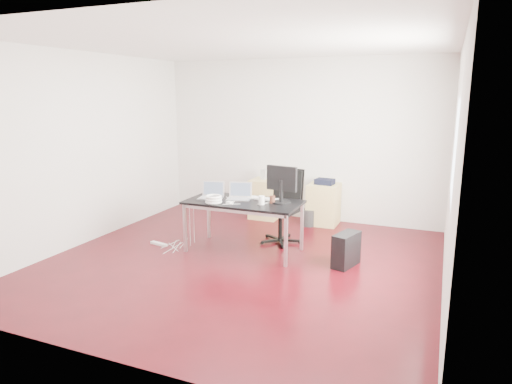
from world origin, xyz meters
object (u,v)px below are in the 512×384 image
at_px(office_chair, 283,202).
at_px(filing_cabinet_right, 324,204).
at_px(pc_tower, 346,250).
at_px(filing_cabinet_left, 266,199).
at_px(desk, 244,205).

relative_size(office_chair, filing_cabinet_right, 1.54).
xyz_separation_m(office_chair, filing_cabinet_right, (0.33, 1.14, -0.26)).
distance_m(office_chair, pc_tower, 1.34).
height_order(filing_cabinet_left, pc_tower, filing_cabinet_left).
relative_size(desk, filing_cabinet_left, 2.29).
height_order(desk, pc_tower, desk).
bearing_deg(office_chair, pc_tower, -22.60).
bearing_deg(pc_tower, office_chair, 165.24).
bearing_deg(filing_cabinet_right, pc_tower, -66.96).
distance_m(filing_cabinet_left, pc_tower, 2.58).
relative_size(filing_cabinet_right, pc_tower, 1.56).
bearing_deg(filing_cabinet_left, filing_cabinet_right, 0.00).
relative_size(office_chair, filing_cabinet_left, 1.54).
bearing_deg(filing_cabinet_left, pc_tower, -44.58).
height_order(office_chair, filing_cabinet_right, office_chair).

